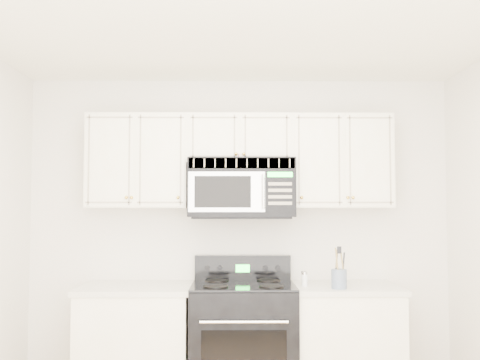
{
  "coord_description": "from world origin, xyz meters",
  "views": [
    {
      "loc": [
        -0.04,
        -2.74,
        1.52
      ],
      "look_at": [
        0.0,
        1.3,
        1.73
      ],
      "focal_mm": 40.0,
      "sensor_mm": 36.0,
      "label": 1
    }
  ],
  "objects": [
    {
      "name": "room",
      "position": [
        0.0,
        0.0,
        1.3
      ],
      "size": [
        3.51,
        3.51,
        2.61
      ],
      "color": "#9D724D",
      "rests_on": "ground"
    },
    {
      "name": "base_cabinet_left",
      "position": [
        -0.8,
        1.44,
        0.43
      ],
      "size": [
        0.86,
        0.65,
        0.92
      ],
      "color": "beige",
      "rests_on": "ground"
    },
    {
      "name": "base_cabinet_right",
      "position": [
        0.8,
        1.44,
        0.43
      ],
      "size": [
        0.86,
        0.65,
        0.92
      ],
      "color": "beige",
      "rests_on": "ground"
    },
    {
      "name": "range",
      "position": [
        0.03,
        1.42,
        0.48
      ],
      "size": [
        0.79,
        0.72,
        1.13
      ],
      "color": "black",
      "rests_on": "ground"
    },
    {
      "name": "upper_cabinets",
      "position": [
        -0.0,
        1.58,
        1.93
      ],
      "size": [
        2.44,
        0.37,
        0.75
      ],
      "color": "beige",
      "rests_on": "ground"
    },
    {
      "name": "microwave",
      "position": [
        0.01,
        1.54,
        1.68
      ],
      "size": [
        0.84,
        0.47,
        0.46
      ],
      "color": "black",
      "rests_on": "ground"
    },
    {
      "name": "utensil_crock",
      "position": [
        0.74,
        1.25,
        1.0
      ],
      "size": [
        0.11,
        0.11,
        0.31
      ],
      "color": "slate",
      "rests_on": "base_cabinet_right"
    },
    {
      "name": "shaker_salt",
      "position": [
        0.5,
        1.37,
        0.97
      ],
      "size": [
        0.05,
        0.05,
        0.11
      ],
      "color": "white",
      "rests_on": "base_cabinet_right"
    },
    {
      "name": "shaker_pepper",
      "position": [
        0.5,
        1.45,
        0.97
      ],
      "size": [
        0.05,
        0.05,
        0.11
      ],
      "color": "white",
      "rests_on": "base_cabinet_right"
    }
  ]
}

